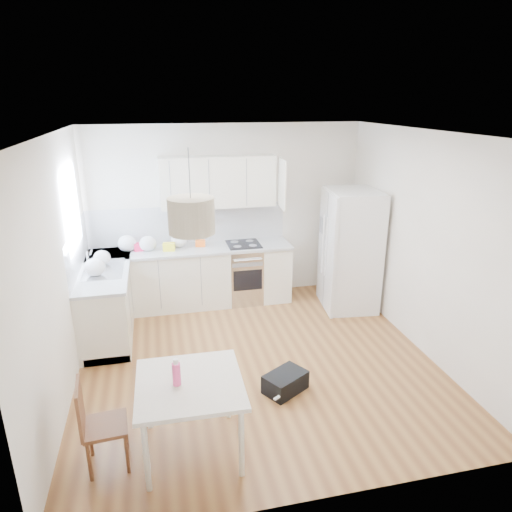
% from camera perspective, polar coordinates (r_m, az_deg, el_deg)
% --- Properties ---
extents(floor, '(4.20, 4.20, 0.00)m').
position_cam_1_polar(floor, '(5.73, 0.11, -12.94)').
color(floor, brown).
rests_on(floor, ground).
extents(ceiling, '(4.20, 4.20, 0.00)m').
position_cam_1_polar(ceiling, '(4.87, 0.13, 15.09)').
color(ceiling, white).
rests_on(ceiling, wall_back).
extents(wall_back, '(4.20, 0.00, 4.20)m').
position_cam_1_polar(wall_back, '(7.12, -3.65, 5.35)').
color(wall_back, beige).
rests_on(wall_back, floor).
extents(wall_left, '(0.00, 4.20, 4.20)m').
position_cam_1_polar(wall_left, '(5.13, -23.42, -1.78)').
color(wall_left, beige).
rests_on(wall_left, floor).
extents(wall_right, '(0.00, 4.20, 4.20)m').
position_cam_1_polar(wall_right, '(5.95, 20.26, 1.38)').
color(wall_right, beige).
rests_on(wall_right, floor).
extents(window_glassblock, '(0.02, 1.00, 1.00)m').
position_cam_1_polar(window_glassblock, '(6.11, -22.02, 5.52)').
color(window_glassblock, '#BFE0F9').
rests_on(window_glassblock, wall_left).
extents(cabinets_back, '(3.00, 0.60, 0.88)m').
position_cam_1_polar(cabinets_back, '(7.05, -7.92, -2.72)').
color(cabinets_back, silver).
rests_on(cabinets_back, floor).
extents(cabinets_left, '(0.60, 1.80, 0.88)m').
position_cam_1_polar(cabinets_left, '(6.52, -18.03, -5.40)').
color(cabinets_left, silver).
rests_on(cabinets_left, floor).
extents(counter_back, '(3.02, 0.64, 0.04)m').
position_cam_1_polar(counter_back, '(6.89, -8.10, 0.83)').
color(counter_back, silver).
rests_on(counter_back, cabinets_back).
extents(counter_left, '(0.64, 1.82, 0.04)m').
position_cam_1_polar(counter_left, '(6.35, -18.45, -1.61)').
color(counter_left, silver).
rests_on(counter_left, cabinets_left).
extents(backsplash_back, '(3.00, 0.01, 0.58)m').
position_cam_1_polar(backsplash_back, '(7.09, -8.42, 3.94)').
color(backsplash_back, white).
rests_on(backsplash_back, wall_back).
extents(backsplash_left, '(0.01, 1.80, 0.58)m').
position_cam_1_polar(backsplash_left, '(6.29, -21.40, 0.84)').
color(backsplash_left, white).
rests_on(backsplash_left, wall_left).
extents(upper_cabinets, '(1.70, 0.32, 0.75)m').
position_cam_1_polar(upper_cabinets, '(6.84, -4.78, 9.24)').
color(upper_cabinets, silver).
rests_on(upper_cabinets, wall_back).
extents(range_oven, '(0.50, 0.61, 0.88)m').
position_cam_1_polar(range_oven, '(7.15, -1.53, -2.22)').
color(range_oven, silver).
rests_on(range_oven, floor).
extents(sink, '(0.50, 0.80, 0.16)m').
position_cam_1_polar(sink, '(6.30, -18.51, -1.64)').
color(sink, silver).
rests_on(sink, counter_left).
extents(refrigerator, '(0.96, 0.99, 1.80)m').
position_cam_1_polar(refrigerator, '(6.97, 11.75, 0.80)').
color(refrigerator, white).
rests_on(refrigerator, floor).
extents(dining_table, '(0.93, 0.93, 0.72)m').
position_cam_1_polar(dining_table, '(4.17, -8.28, -16.20)').
color(dining_table, beige).
rests_on(dining_table, floor).
extents(dining_chair, '(0.39, 0.39, 0.85)m').
position_cam_1_polar(dining_chair, '(4.33, -18.31, -19.30)').
color(dining_chair, '#512818').
rests_on(dining_chair, floor).
extents(drink_bottle, '(0.09, 0.09, 0.25)m').
position_cam_1_polar(drink_bottle, '(4.05, -9.93, -14.08)').
color(drink_bottle, '#E7407F').
rests_on(drink_bottle, dining_table).
extents(gym_bag, '(0.55, 0.49, 0.21)m').
position_cam_1_polar(gym_bag, '(5.18, 3.68, -15.45)').
color(gym_bag, black).
rests_on(gym_bag, floor).
extents(pendant_lamp, '(0.47, 0.47, 0.28)m').
position_cam_1_polar(pendant_lamp, '(3.59, -8.09, 5.00)').
color(pendant_lamp, tan).
rests_on(pendant_lamp, ceiling).
extents(grocery_bag_a, '(0.27, 0.23, 0.24)m').
position_cam_1_polar(grocery_bag_a, '(6.91, -15.84, 1.53)').
color(grocery_bag_a, white).
rests_on(grocery_bag_a, counter_back).
extents(grocery_bag_b, '(0.25, 0.21, 0.22)m').
position_cam_1_polar(grocery_bag_b, '(6.84, -13.37, 1.51)').
color(grocery_bag_b, white).
rests_on(grocery_bag_b, counter_back).
extents(grocery_bag_c, '(0.24, 0.20, 0.21)m').
position_cam_1_polar(grocery_bag_c, '(6.92, -9.64, 1.92)').
color(grocery_bag_c, white).
rests_on(grocery_bag_c, counter_back).
extents(grocery_bag_d, '(0.22, 0.19, 0.20)m').
position_cam_1_polar(grocery_bag_d, '(6.45, -18.70, -0.19)').
color(grocery_bag_d, white).
rests_on(grocery_bag_d, counter_back).
extents(grocery_bag_e, '(0.26, 0.22, 0.23)m').
position_cam_1_polar(grocery_bag_e, '(6.08, -19.49, -1.30)').
color(grocery_bag_e, white).
rests_on(grocery_bag_e, counter_left).
extents(snack_orange, '(0.16, 0.12, 0.10)m').
position_cam_1_polar(snack_orange, '(6.94, -6.96, 1.60)').
color(snack_orange, '#EE5A15').
rests_on(snack_orange, counter_back).
extents(snack_yellow, '(0.18, 0.13, 0.12)m').
position_cam_1_polar(snack_yellow, '(6.81, -10.82, 1.14)').
color(snack_yellow, yellow).
rests_on(snack_yellow, counter_back).
extents(snack_red, '(0.19, 0.13, 0.12)m').
position_cam_1_polar(snack_red, '(6.90, -14.30, 1.14)').
color(snack_red, '#B7163A').
rests_on(snack_red, counter_back).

